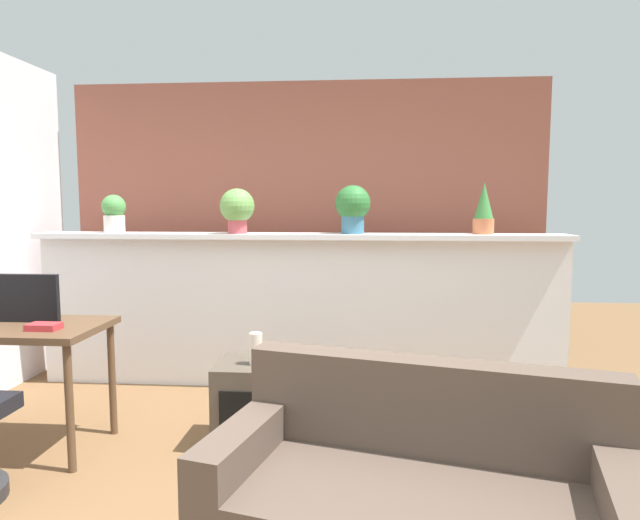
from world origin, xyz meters
TOP-DOWN VIEW (x-y plane):
  - divider_wall at (0.00, 2.00)m, footprint 4.12×0.16m
  - plant_shelf at (0.00, 1.96)m, footprint 4.12×0.32m
  - brick_wall_behind at (0.00, 2.60)m, footprint 4.12×0.10m
  - potted_plant_0 at (-1.46, 1.97)m, footprint 0.19×0.19m
  - potted_plant_1 at (-0.46, 1.93)m, footprint 0.27×0.27m
  - potted_plant_2 at (0.43, 1.97)m, footprint 0.27×0.27m
  - potted_plant_3 at (1.42, 1.99)m, footprint 0.16×0.16m
  - desk at (-1.55, 0.74)m, footprint 1.10×0.60m
  - tv_monitor at (-1.48, 0.82)m, footprint 0.40×0.04m
  - side_cube_shelf at (-0.16, 0.92)m, footprint 0.40×0.41m
  - vase_on_shelf at (-0.12, 0.90)m, footprint 0.08×0.08m
  - book_on_desk at (-1.26, 0.63)m, footprint 0.17×0.11m
  - couch at (0.73, -0.22)m, footprint 1.70×1.12m

SIDE VIEW (x-z plane):
  - side_cube_shelf at x=-0.16m, z-range 0.00..0.50m
  - couch at x=0.73m, z-range -0.12..0.68m
  - divider_wall at x=0.00m, z-range 0.00..1.18m
  - vase_on_shelf at x=-0.12m, z-range 0.50..0.69m
  - desk at x=-1.55m, z-range 0.29..1.04m
  - book_on_desk at x=-1.26m, z-range 0.75..0.79m
  - tv_monitor at x=-1.48m, z-range 0.75..1.04m
  - plant_shelf at x=0.00m, z-range 1.18..1.22m
  - brick_wall_behind at x=0.00m, z-range 0.00..2.50m
  - potted_plant_0 at x=-1.46m, z-range 1.23..1.53m
  - potted_plant_3 at x=1.42m, z-range 1.21..1.60m
  - potted_plant_1 at x=-0.46m, z-range 1.24..1.59m
  - potted_plant_2 at x=0.43m, z-range 1.24..1.61m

